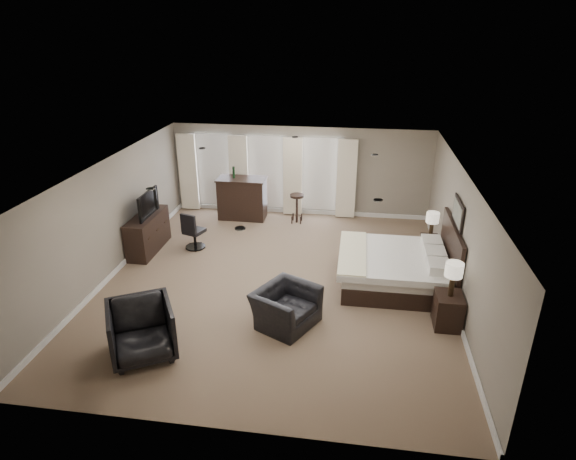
# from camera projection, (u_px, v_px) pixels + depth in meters

# --- Properties ---
(room) EXTENTS (7.60, 8.60, 2.64)m
(room) POSITION_uv_depth(u_px,v_px,m) (276.00, 228.00, 10.16)
(room) COLOR #76604B
(room) RESTS_ON ground
(window_bay) EXTENTS (5.25, 0.20, 2.30)m
(window_bay) POSITION_uv_depth(u_px,v_px,m) (266.00, 174.00, 14.06)
(window_bay) COLOR silver
(window_bay) RESTS_ON room
(bed) EXTENTS (2.30, 2.20, 1.47)m
(bed) POSITION_uv_depth(u_px,v_px,m) (397.00, 254.00, 10.31)
(bed) COLOR silver
(bed) RESTS_ON ground
(nightstand_near) EXTENTS (0.49, 0.60, 0.66)m
(nightstand_near) POSITION_uv_depth(u_px,v_px,m) (448.00, 310.00, 9.03)
(nightstand_near) COLOR black
(nightstand_near) RESTS_ON ground
(nightstand_far) EXTENTS (0.41, 0.50, 0.55)m
(nightstand_far) POSITION_uv_depth(u_px,v_px,m) (429.00, 247.00, 11.69)
(nightstand_far) COLOR black
(nightstand_far) RESTS_ON ground
(lamp_near) EXTENTS (0.33, 0.33, 0.67)m
(lamp_near) POSITION_uv_depth(u_px,v_px,m) (453.00, 280.00, 8.77)
(lamp_near) COLOR beige
(lamp_near) RESTS_ON nightstand_near
(lamp_far) EXTENTS (0.31, 0.31, 0.63)m
(lamp_far) POSITION_uv_depth(u_px,v_px,m) (432.00, 225.00, 11.45)
(lamp_far) COLOR beige
(lamp_far) RESTS_ON nightstand_far
(wall_art) EXTENTS (0.04, 0.96, 0.56)m
(wall_art) POSITION_uv_depth(u_px,v_px,m) (458.00, 213.00, 9.75)
(wall_art) COLOR slate
(wall_art) RESTS_ON room
(dresser) EXTENTS (0.52, 1.61, 0.94)m
(dresser) POSITION_uv_depth(u_px,v_px,m) (148.00, 233.00, 12.00)
(dresser) COLOR black
(dresser) RESTS_ON ground
(tv) EXTENTS (0.62, 1.08, 0.14)m
(tv) POSITION_uv_depth(u_px,v_px,m) (145.00, 213.00, 11.78)
(tv) COLOR black
(tv) RESTS_ON dresser
(armchair_near) EXTENTS (1.18, 1.34, 0.99)m
(armchair_near) POSITION_uv_depth(u_px,v_px,m) (286.00, 301.00, 9.02)
(armchair_near) COLOR black
(armchair_near) RESTS_ON ground
(armchair_far) EXTENTS (1.40, 1.37, 1.08)m
(armchair_far) POSITION_uv_depth(u_px,v_px,m) (141.00, 328.00, 8.15)
(armchair_far) COLOR black
(armchair_far) RESTS_ON ground
(bar_counter) EXTENTS (1.39, 0.73, 1.22)m
(bar_counter) POSITION_uv_depth(u_px,v_px,m) (242.00, 198.00, 13.93)
(bar_counter) COLOR black
(bar_counter) RESTS_ON ground
(bar_stool_left) EXTENTS (0.44, 0.44, 0.83)m
(bar_stool_left) POSITION_uv_depth(u_px,v_px,m) (242.00, 206.00, 13.88)
(bar_stool_left) COLOR black
(bar_stool_left) RESTS_ON ground
(bar_stool_right) EXTENTS (0.44, 0.44, 0.84)m
(bar_stool_right) POSITION_uv_depth(u_px,v_px,m) (297.00, 209.00, 13.68)
(bar_stool_right) COLOR black
(bar_stool_right) RESTS_ON ground
(desk_chair) EXTENTS (0.63, 0.63, 0.98)m
(desk_chair) POSITION_uv_depth(u_px,v_px,m) (194.00, 230.00, 12.10)
(desk_chair) COLOR black
(desk_chair) RESTS_ON ground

